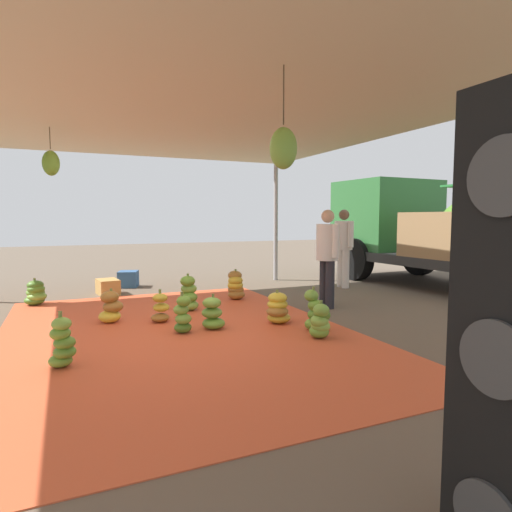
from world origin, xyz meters
The scene contains 19 objects.
ground_plane centered at (0.00, 3.00, 0.00)m, with size 40.00×40.00×0.00m, color brown.
tarp_orange centered at (0.00, 0.00, 0.01)m, with size 6.05×4.27×0.01m, color #D1512D.
tent_canopy centered at (0.00, -0.09, 2.76)m, with size 8.00×7.00×2.85m.
banana_bunch_0 centered at (-2.74, -1.79, 0.21)m, with size 0.44×0.43×0.46m.
banana_bunch_1 centered at (0.83, -1.35, 0.25)m, with size 0.30×0.29×0.57m.
banana_bunch_2 centered at (0.04, 0.05, 0.24)m, with size 0.30×0.30×0.54m.
banana_bunch_3 centered at (0.97, 1.54, 0.21)m, with size 0.33×0.35×0.47m.
banana_bunch_4 centered at (-0.93, -0.74, 0.22)m, with size 0.40×0.41×0.48m.
banana_bunch_5 centered at (-0.66, -0.09, 0.20)m, with size 0.36×0.36×0.47m.
banana_bunch_6 centered at (-0.02, 0.47, 0.20)m, with size 0.41×0.40×0.47m.
banana_bunch_7 centered at (0.06, 1.41, 0.21)m, with size 0.46×0.43×0.47m.
banana_bunch_8 centered at (-1.84, 1.51, 0.25)m, with size 0.43×0.42×0.55m.
banana_bunch_9 centered at (-1.24, 0.48, 0.27)m, with size 0.34×0.34×0.60m.
banana_bunch_10 centered at (0.60, 1.67, 0.26)m, with size 0.33×0.34×0.57m.
cargo_truck_main centered at (-0.98, 6.20, 1.28)m, with size 6.59×2.58×2.40m.
worker_0 centered at (-2.21, 4.12, 0.97)m, with size 0.61×0.37×1.66m.
worker_1 centered at (-0.59, 2.65, 0.95)m, with size 0.59×0.36×1.62m.
crate_0 centered at (-3.35, -0.57, 0.15)m, with size 0.54×0.37×0.30m, color #B78947.
crate_1 centered at (-4.13, -0.08, 0.17)m, with size 0.41×0.39×0.35m, color #335B8E.
Camera 1 is at (5.38, -1.29, 1.48)m, focal length 30.17 mm.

